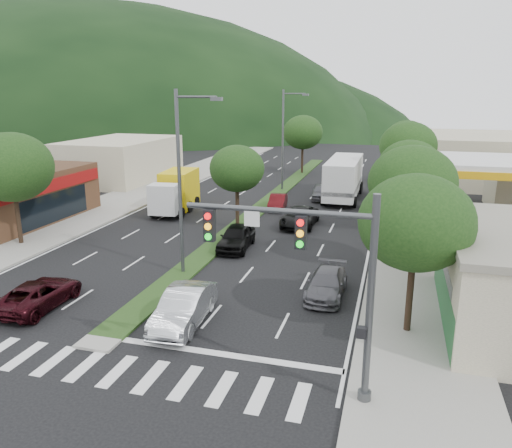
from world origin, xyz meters
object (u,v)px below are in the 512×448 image
(tree_r_d, at_px, (408,146))
(streetlight_near, at_px, (183,175))
(tree_r_b, at_px, (412,183))
(sedan_silver, at_px, (184,307))
(car_queue_a, at_px, (236,237))
(box_truck, at_px, (177,193))
(tree_med_far, at_px, (303,132))
(traffic_signal, at_px, (321,265))
(tree_r_a, at_px, (416,223))
(tree_l_a, at_px, (12,167))
(suv_maroon, at_px, (39,294))
(car_queue_b, at_px, (327,284))
(car_queue_d, at_px, (300,217))
(car_queue_c, at_px, (278,202))
(tree_r_e, at_px, (407,139))
(tree_med_near, at_px, (237,169))
(tree_r_c, at_px, (409,167))
(car_queue_e, at_px, (321,192))
(motorhome, at_px, (344,178))
(streetlight_mid, at_px, (285,135))

(tree_r_d, bearing_deg, streetlight_near, -118.20)
(tree_r_b, bearing_deg, sedan_silver, -133.79)
(car_queue_a, xyz_separation_m, box_truck, (-8.08, 8.61, 0.80))
(tree_med_far, bearing_deg, traffic_signal, -78.78)
(tree_med_far, relative_size, streetlight_near, 0.69)
(tree_r_a, height_order, sedan_silver, tree_r_a)
(tree_med_far, xyz_separation_m, tree_l_a, (-12.50, -34.00, 0.18))
(tree_r_d, bearing_deg, suv_maroon, -120.78)
(tree_r_a, distance_m, tree_med_far, 41.76)
(sedan_silver, bearing_deg, traffic_signal, -33.72)
(box_truck, bearing_deg, car_queue_b, 129.36)
(sedan_silver, xyz_separation_m, car_queue_d, (1.77, 17.46, -0.09))
(tree_med_far, height_order, car_queue_c, tree_med_far)
(car_queue_d, bearing_deg, traffic_signal, -77.06)
(tree_r_e, distance_m, suv_maroon, 41.72)
(tree_r_a, xyz_separation_m, suv_maroon, (-16.68, -2.00, -4.16))
(tree_med_near, height_order, tree_l_a, tree_l_a)
(tree_med_near, distance_m, car_queue_a, 6.29)
(tree_l_a, bearing_deg, car_queue_b, -8.16)
(tree_r_c, xyz_separation_m, tree_r_e, (0.00, 20.00, 0.14))
(tree_med_far, height_order, tree_l_a, tree_l_a)
(tree_med_far, bearing_deg, car_queue_c, -85.56)
(traffic_signal, bearing_deg, car_queue_e, 98.30)
(car_queue_c, xyz_separation_m, motorhome, (4.95, 5.94, 1.37))
(tree_r_b, bearing_deg, car_queue_e, 113.06)
(tree_r_d, bearing_deg, car_queue_b, -99.48)
(tree_r_e, bearing_deg, suv_maroon, -113.70)
(traffic_signal, distance_m, tree_r_b, 13.87)
(sedan_silver, relative_size, box_truck, 0.69)
(tree_r_c, xyz_separation_m, streetlight_near, (-11.79, -12.00, 0.84))
(streetlight_mid, bearing_deg, tree_l_a, -118.92)
(tree_l_a, xyz_separation_m, streetlight_mid, (12.71, 23.00, 0.40))
(sedan_silver, bearing_deg, tree_l_a, 149.37)
(tree_med_far, bearing_deg, tree_l_a, -110.19)
(box_truck, distance_m, motorhome, 15.79)
(tree_med_near, height_order, suv_maroon, tree_med_near)
(sedan_silver, relative_size, car_queue_a, 1.05)
(suv_maroon, xyz_separation_m, car_queue_d, (9.07, 17.67, 0.04))
(tree_l_a, bearing_deg, tree_r_a, -13.76)
(car_queue_c, bearing_deg, streetlight_mid, 92.47)
(tree_r_c, xyz_separation_m, box_truck, (-18.58, 1.71, -3.18))
(tree_r_d, relative_size, car_queue_e, 1.75)
(suv_maroon, bearing_deg, sedan_silver, -179.53)
(car_queue_a, bearing_deg, streetlight_mid, 90.22)
(tree_r_e, distance_m, car_queue_e, 13.45)
(car_queue_d, bearing_deg, tree_l_a, -149.59)
(car_queue_b, relative_size, car_queue_c, 1.14)
(tree_med_far, bearing_deg, tree_r_b, -69.44)
(streetlight_mid, bearing_deg, car_queue_c, -81.16)
(tree_r_c, xyz_separation_m, streetlight_mid, (-11.79, 13.00, 0.84))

